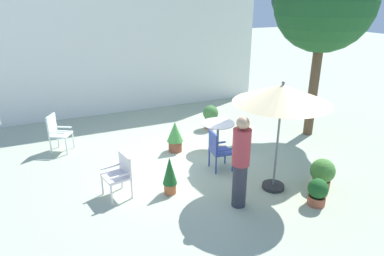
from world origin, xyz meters
TOP-DOWN VIEW (x-y plane):
  - ground_plane at (0.00, 0.00)m, footprint 60.00×60.00m
  - villa_facade at (0.00, 4.51)m, footprint 8.57×0.30m
  - shade_tree at (3.70, 0.34)m, footprint 2.61×2.48m
  - patio_umbrella_0 at (0.99, -1.70)m, footprint 1.81×1.81m
  - cafe_table_0 at (0.84, 0.41)m, footprint 0.82×0.82m
  - patio_chair_0 at (-2.82, 1.94)m, footprint 0.59×0.59m
  - patio_chair_1 at (0.33, -0.53)m, footprint 0.47×0.47m
  - patio_chair_2 at (-1.88, -0.72)m, footprint 0.53×0.57m
  - potted_plant_0 at (1.37, -2.50)m, footprint 0.37×0.37m
  - potted_plant_1 at (-0.17, 0.75)m, footprint 0.40×0.40m
  - potted_plant_2 at (1.35, 1.83)m, footprint 0.45×0.45m
  - potted_plant_3 at (-0.97, -1.03)m, footprint 0.28×0.28m
  - potted_plant_4 at (1.90, -2.06)m, footprint 0.49×0.49m
  - standing_person at (0.04, -1.94)m, footprint 0.44×0.44m

SIDE VIEW (x-z plane):
  - ground_plane at x=0.00m, z-range 0.00..0.00m
  - potted_plant_0 at x=1.37m, z-range 0.01..0.53m
  - potted_plant_4 at x=1.90m, z-range 0.02..0.63m
  - potted_plant_2 at x=1.35m, z-range 0.04..0.73m
  - potted_plant_3 at x=-0.97m, z-range 0.02..0.80m
  - potted_plant_1 at x=-0.17m, z-range 0.03..0.81m
  - patio_chair_2 at x=-1.88m, z-range 0.07..0.91m
  - cafe_table_0 at x=0.84m, z-range 0.14..0.86m
  - patio_chair_1 at x=0.33m, z-range 0.06..0.96m
  - patio_chair_0 at x=-2.82m, z-range 0.06..1.00m
  - standing_person at x=0.04m, z-range 0.03..1.77m
  - patio_umbrella_0 at x=0.99m, z-range 0.84..3.04m
  - villa_facade at x=0.00m, z-range 0.00..4.97m
  - shade_tree at x=3.70m, z-range 1.14..5.89m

